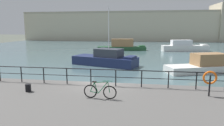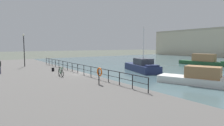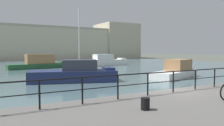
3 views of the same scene
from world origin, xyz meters
The scene contains 11 objects.
ground_plane centered at (0.00, 0.00, 0.00)m, with size 240.00×240.00×0.00m, color #4C5147.
water_basin centered at (0.00, 30.20, 0.01)m, with size 80.00×60.00×0.01m, color #476066.
quay_promenade centered at (0.00, -6.50, 0.40)m, with size 56.00×13.00×0.80m, color #565451.
moored_small_launch centered at (9.03, 8.21, 0.74)m, with size 7.32×4.45×1.92m.
moored_harbor_tender centered at (-1.53, 10.55, 0.77)m, with size 8.32×4.98×6.86m.
moored_cabin_cruiser centered at (-1.23, 27.58, 0.89)m, with size 9.87×3.13×2.31m.
quay_railing centered at (-1.30, -0.75, 1.54)m, with size 24.53×0.07×1.08m.
parked_bicycle centered at (0.63, -3.18, 1.19)m, with size 1.77×0.13×0.98m.
mooring_bollard centered at (-3.76, -2.65, 1.02)m, with size 0.32×0.32×0.44m, color black.
life_ring_stand centered at (6.42, -1.90, 1.78)m, with size 0.75×0.16×1.40m.
quay_lamp_post centered at (-11.52, -4.57, 3.94)m, with size 0.32×0.32×4.96m.
Camera 2 is at (19.85, -9.89, 4.02)m, focal length 30.25 mm.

